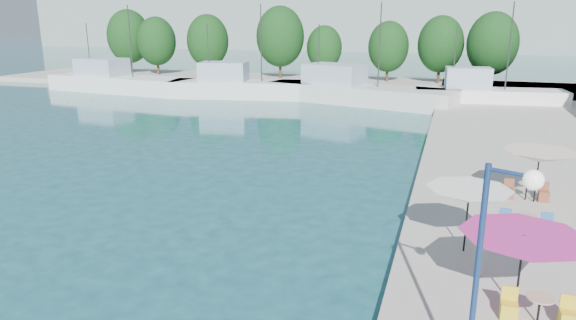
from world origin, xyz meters
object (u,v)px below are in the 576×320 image
(trawler_02, at_px, (243,88))
(umbrella_cream, at_px, (540,156))
(street_lamp, at_px, (497,244))
(umbrella_pink, at_px, (523,244))
(umbrella_white, at_px, (469,195))
(trawler_03, at_px, (355,92))
(trawler_01, at_px, (118,82))
(trawler_04, at_px, (485,96))

(trawler_02, bearing_deg, umbrella_cream, -58.76)
(street_lamp, bearing_deg, umbrella_pink, 98.73)
(umbrella_white, bearing_deg, trawler_03, 106.48)
(umbrella_white, relative_size, street_lamp, 0.56)
(trawler_01, bearing_deg, street_lamp, -40.91)
(trawler_01, relative_size, trawler_03, 0.94)
(umbrella_white, distance_m, umbrella_cream, 6.75)
(street_lamp, bearing_deg, trawler_03, 127.51)
(umbrella_pink, bearing_deg, umbrella_cream, 80.27)
(trawler_04, height_order, umbrella_cream, trawler_04)
(trawler_02, bearing_deg, umbrella_white, -67.45)
(trawler_03, relative_size, umbrella_white, 7.14)
(trawler_03, distance_m, umbrella_pink, 39.75)
(trawler_02, height_order, trawler_04, same)
(trawler_04, distance_m, umbrella_cream, 29.49)
(trawler_04, xyz_separation_m, umbrella_white, (-2.17, -35.52, 1.52))
(umbrella_white, xyz_separation_m, umbrella_cream, (2.92, 6.08, 0.02))
(trawler_04, height_order, umbrella_pink, trawler_04)
(trawler_02, relative_size, umbrella_white, 6.14)
(umbrella_pink, xyz_separation_m, street_lamp, (-1.04, -3.96, 1.58))
(umbrella_pink, bearing_deg, trawler_04, 88.71)
(trawler_01, height_order, umbrella_white, trawler_01)
(umbrella_cream, xyz_separation_m, street_lamp, (-2.66, -13.40, 1.47))
(umbrella_cream, bearing_deg, umbrella_white, -115.60)
(umbrella_cream, bearing_deg, trawler_02, 131.84)
(trawler_02, bearing_deg, street_lamp, -72.00)
(trawler_01, height_order, trawler_04, same)
(umbrella_cream, height_order, street_lamp, street_lamp)
(trawler_01, relative_size, trawler_02, 1.09)
(trawler_03, xyz_separation_m, trawler_04, (12.42, 0.87, 0.00))
(umbrella_pink, relative_size, umbrella_cream, 1.09)
(trawler_04, distance_m, umbrella_pink, 38.92)
(trawler_01, bearing_deg, trawler_02, 6.38)
(trawler_02, relative_size, umbrella_cream, 5.65)
(trawler_02, height_order, umbrella_pink, trawler_02)
(trawler_04, bearing_deg, street_lamp, -98.31)
(trawler_01, relative_size, umbrella_white, 6.68)
(trawler_02, xyz_separation_m, street_lamp, (22.81, -41.86, 3.02))
(trawler_04, height_order, street_lamp, trawler_04)
(umbrella_white, xyz_separation_m, street_lamp, (0.26, -7.32, 1.49))
(trawler_01, bearing_deg, trawler_03, 6.59)
(trawler_03, distance_m, trawler_04, 12.45)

